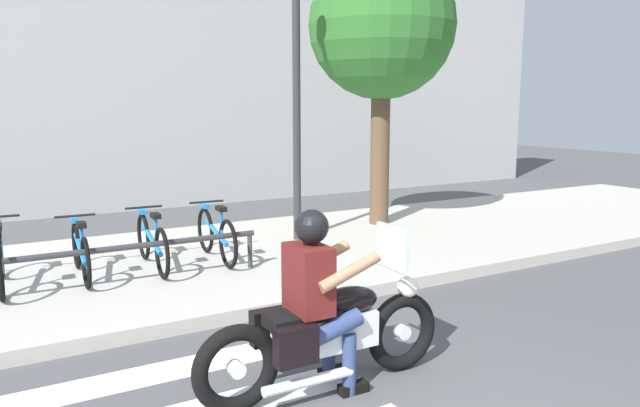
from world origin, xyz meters
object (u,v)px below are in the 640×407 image
bicycle_4 (216,235)px  bike_rack (88,254)px  bicycle_3 (152,242)px  bicycle_2 (81,251)px  tree_near_rack (382,28)px  motorcycle (327,333)px  rider (318,288)px  bicycle_1 (0,258)px  street_lamp (296,82)px

bicycle_4 → bike_rack: bearing=-162.1°
bicycle_3 → bicycle_2: bearing=180.0°
bike_rack → tree_near_rack: (5.10, 1.55, 2.93)m
bike_rack → bicycle_2: bearing=90.0°
tree_near_rack → bicycle_3: bearing=-166.8°
motorcycle → bike_rack: bearing=111.9°
bicycle_2 → tree_near_rack: (5.10, 1.00, 3.02)m
motorcycle → rider: bearing=176.7°
rider → bike_rack: size_ratio=0.36×
bicycle_3 → bicycle_1: bearing=-180.0°
rider → bicycle_3: 3.71m
bicycle_2 → bike_rack: bearing=-90.0°
bike_rack → bicycle_3: bearing=32.9°
street_lamp → tree_near_rack: 2.11m
bicycle_1 → bicycle_4: (2.57, 0.00, -0.01)m
bicycle_3 → bike_rack: 1.02m
motorcycle → bicycle_4: motorcycle is taller
motorcycle → street_lamp: bearing=64.9°
motorcycle → tree_near_rack: bearing=50.6°
rider → bicycle_3: (-0.33, 3.68, -0.34)m
bicycle_2 → tree_near_rack: bearing=11.1°
street_lamp → bike_rack: bearing=-160.5°
bike_rack → tree_near_rack: bearing=16.9°
rider → bike_rack: (-1.18, 3.13, -0.27)m
bicycle_1 → bike_rack: (0.86, -0.55, 0.06)m
bicycle_1 → rider: bearing=-61.0°
bicycle_4 → tree_near_rack: 4.64m
rider → bicycle_1: size_ratio=0.86×
bicycle_1 → tree_near_rack: 6.74m
bike_rack → street_lamp: 3.99m
bicycle_3 → bike_rack: size_ratio=0.42×
motorcycle → bicycle_4: 3.71m
motorcycle → bicycle_2: 3.89m
bicycle_2 → motorcycle: bearing=-71.1°
rider → bicycle_2: 3.88m
motorcycle → bicycle_3: (-0.40, 3.68, 0.03)m
bicycle_2 → bicycle_3: bearing=-0.0°
rider → tree_near_rack: size_ratio=0.30×
bicycle_4 → bike_rack: size_ratio=0.40×
bicycle_2 → street_lamp: (3.26, 0.60, 2.07)m
bicycle_4 → street_lamp: street_lamp is taller
tree_near_rack → bicycle_2: bearing=-168.9°
bicycle_3 → bicycle_4: (0.86, -0.00, 0.00)m
bicycle_3 → rider: bearing=-84.9°
motorcycle → tree_near_rack: tree_near_rack is taller
motorcycle → bicycle_2: (-1.26, 3.68, 0.02)m
tree_near_rack → bike_rack: bearing=-163.1°
rider → bicycle_3: rider is taller
bicycle_1 → bicycle_2: (0.86, 0.00, -0.02)m
street_lamp → tree_near_rack: size_ratio=0.88×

